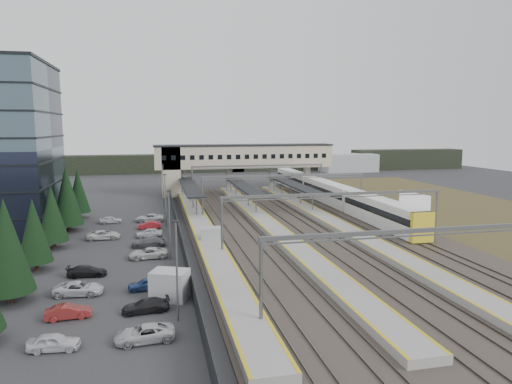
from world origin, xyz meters
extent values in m
plane|color=#2B2B2D|center=(0.00, 0.00, 0.00)|extent=(220.00, 220.00, 0.00)
cylinder|color=black|center=(-22.00, -18.00, 0.60)|extent=(0.44, 0.44, 1.20)
cone|color=black|center=(-22.00, -18.00, 5.10)|extent=(4.26, 4.26, 8.20)
cylinder|color=black|center=(-22.00, -9.00, 0.60)|extent=(0.44, 0.44, 1.20)
cone|color=black|center=(-22.00, -9.00, 4.40)|extent=(3.54, 3.54, 6.80)
cylinder|color=black|center=(-22.00, 0.00, 0.60)|extent=(0.44, 0.44, 1.20)
cone|color=black|center=(-22.00, 0.00, 4.50)|extent=(3.64, 3.64, 7.00)
cylinder|color=black|center=(-22.00, 10.00, 0.60)|extent=(0.44, 0.44, 1.20)
cone|color=black|center=(-22.00, 10.00, 5.25)|extent=(4.42, 4.42, 8.50)
cylinder|color=black|center=(-22.00, 20.00, 0.60)|extent=(0.44, 0.44, 1.20)
cone|color=black|center=(-22.00, 20.00, 4.60)|extent=(3.74, 3.74, 7.20)
imported|color=silver|center=(-16.50, -28.00, 0.59)|extent=(3.56, 1.67, 1.18)
imported|color=maroon|center=(-16.50, -22.70, 0.57)|extent=(3.57, 1.51, 1.15)
imported|color=silver|center=(-16.50, -17.40, 0.61)|extent=(4.56, 2.46, 1.22)
imported|color=black|center=(-16.50, -12.10, 0.57)|extent=(3.96, 1.73, 1.13)
imported|color=silver|center=(-16.50, 3.80, 0.61)|extent=(4.51, 2.28, 1.22)
imported|color=silver|center=(-16.50, 14.40, 0.58)|extent=(3.47, 1.60, 1.15)
imported|color=#BDBDC1|center=(-10.50, -28.00, 0.59)|extent=(4.39, 2.32, 1.18)
imported|color=black|center=(-10.50, -22.70, 0.56)|extent=(3.97, 1.91, 1.12)
imported|color=navy|center=(-10.50, -17.40, 0.58)|extent=(3.48, 1.52, 1.17)
imported|color=silver|center=(-10.50, -6.80, 0.62)|extent=(4.53, 2.24, 1.24)
imported|color=#55565C|center=(-10.50, -1.50, 0.62)|extent=(4.34, 1.92, 1.24)
imported|color=silver|center=(-10.50, 3.80, 0.61)|extent=(3.62, 1.56, 1.22)
imported|color=#A41F27|center=(-10.50, 9.10, 0.56)|extent=(3.40, 1.19, 1.12)
imported|color=silver|center=(-10.50, 14.40, 0.63)|extent=(4.56, 2.20, 1.25)
cylinder|color=slate|center=(-8.00, -25.00, 4.00)|extent=(0.16, 0.16, 8.00)
cube|color=black|center=(-8.00, -25.00, 8.00)|extent=(0.50, 0.25, 0.15)
cylinder|color=slate|center=(-8.00, -8.00, 4.00)|extent=(0.16, 0.16, 8.00)
cube|color=black|center=(-8.00, -8.00, 8.00)|extent=(0.50, 0.25, 0.15)
cylinder|color=slate|center=(-8.00, 10.00, 4.00)|extent=(0.16, 0.16, 8.00)
cube|color=black|center=(-8.00, 10.00, 8.00)|extent=(0.50, 0.25, 0.15)
cylinder|color=slate|center=(-8.00, 28.00, 4.00)|extent=(0.16, 0.16, 8.00)
cube|color=black|center=(-8.00, 28.00, 8.00)|extent=(0.50, 0.25, 0.15)
cube|color=#26282B|center=(-6.50, 5.00, 1.00)|extent=(0.08, 90.00, 2.00)
cube|color=#A8ABAE|center=(-8.45, -20.20, 1.30)|extent=(3.77, 3.33, 2.60)
cube|color=#A8ABAE|center=(-2.60, -2.55, 1.16)|extent=(2.78, 2.41, 2.33)
cube|color=#312C27|center=(12.00, 5.00, 0.10)|extent=(34.00, 90.00, 0.20)
cube|color=#59544C|center=(-0.72, 5.00, 0.28)|extent=(0.08, 90.00, 0.14)
cube|color=#59544C|center=(0.72, 5.00, 0.28)|extent=(0.08, 90.00, 0.14)
cube|color=#59544C|center=(3.28, 5.00, 0.28)|extent=(0.08, 90.00, 0.14)
cube|color=#59544C|center=(4.72, 5.00, 0.28)|extent=(0.08, 90.00, 0.14)
cube|color=#59544C|center=(9.28, 5.00, 0.28)|extent=(0.08, 90.00, 0.14)
cube|color=#59544C|center=(10.72, 5.00, 0.28)|extent=(0.08, 90.00, 0.14)
cube|color=#59544C|center=(13.28, 5.00, 0.28)|extent=(0.08, 90.00, 0.14)
cube|color=#59544C|center=(14.72, 5.00, 0.28)|extent=(0.08, 90.00, 0.14)
cube|color=#59544C|center=(19.28, 5.00, 0.28)|extent=(0.08, 90.00, 0.14)
cube|color=#59544C|center=(20.72, 5.00, 0.28)|extent=(0.08, 90.00, 0.14)
cube|color=#59544C|center=(23.28, 5.00, 0.28)|extent=(0.08, 90.00, 0.14)
cube|color=#59544C|center=(24.72, 5.00, 0.28)|extent=(0.08, 90.00, 0.14)
cube|color=#9B9B96|center=(-3.00, 5.00, 0.45)|extent=(3.20, 82.00, 0.90)
cube|color=gold|center=(-4.45, 5.00, 0.91)|extent=(0.25, 82.00, 0.02)
cube|color=gold|center=(-1.55, 5.00, 0.91)|extent=(0.25, 82.00, 0.02)
cube|color=#9B9B96|center=(7.00, 5.00, 0.45)|extent=(3.20, 82.00, 0.90)
cube|color=gold|center=(5.55, 5.00, 0.91)|extent=(0.25, 82.00, 0.02)
cube|color=gold|center=(8.45, 5.00, 0.91)|extent=(0.25, 82.00, 0.02)
cube|color=#9B9B96|center=(17.00, 5.00, 0.45)|extent=(3.20, 82.00, 0.90)
cube|color=gold|center=(15.55, 5.00, 0.91)|extent=(0.25, 82.00, 0.02)
cube|color=gold|center=(18.45, 5.00, 0.91)|extent=(0.25, 82.00, 0.02)
cube|color=black|center=(-3.00, 27.00, 4.00)|extent=(3.00, 30.00, 0.25)
cube|color=slate|center=(-3.00, 27.00, 3.85)|extent=(3.10, 30.00, 0.12)
cylinder|color=slate|center=(-3.00, 14.00, 2.40)|extent=(0.20, 0.20, 3.10)
cylinder|color=slate|center=(-3.00, 20.50, 2.40)|extent=(0.20, 0.20, 3.10)
cylinder|color=slate|center=(-3.00, 27.00, 2.40)|extent=(0.20, 0.20, 3.10)
cylinder|color=slate|center=(-3.00, 33.50, 2.40)|extent=(0.20, 0.20, 3.10)
cylinder|color=slate|center=(-3.00, 40.00, 2.40)|extent=(0.20, 0.20, 3.10)
cube|color=black|center=(7.00, 27.00, 4.00)|extent=(3.00, 30.00, 0.25)
cube|color=slate|center=(7.00, 27.00, 3.85)|extent=(3.10, 30.00, 0.12)
cylinder|color=slate|center=(7.00, 14.00, 2.40)|extent=(0.20, 0.20, 3.10)
cylinder|color=slate|center=(7.00, 20.50, 2.40)|extent=(0.20, 0.20, 3.10)
cylinder|color=slate|center=(7.00, 27.00, 2.40)|extent=(0.20, 0.20, 3.10)
cylinder|color=slate|center=(7.00, 33.50, 2.40)|extent=(0.20, 0.20, 3.10)
cylinder|color=slate|center=(7.00, 40.00, 2.40)|extent=(0.20, 0.20, 3.10)
cube|color=black|center=(17.00, 27.00, 4.00)|extent=(3.00, 30.00, 0.25)
cube|color=slate|center=(17.00, 27.00, 3.85)|extent=(3.10, 30.00, 0.12)
cylinder|color=slate|center=(17.00, 14.00, 2.40)|extent=(0.20, 0.20, 3.10)
cylinder|color=slate|center=(17.00, 20.50, 2.40)|extent=(0.20, 0.20, 3.10)
cylinder|color=slate|center=(17.00, 27.00, 2.40)|extent=(0.20, 0.20, 3.10)
cylinder|color=slate|center=(17.00, 33.50, 2.40)|extent=(0.20, 0.20, 3.10)
cylinder|color=slate|center=(17.00, 40.00, 2.40)|extent=(0.20, 0.20, 3.10)
cube|color=#BFB799|center=(10.50, 42.00, 8.50)|extent=(40.00, 6.00, 5.00)
cube|color=black|center=(10.50, 42.00, 11.05)|extent=(40.40, 6.40, 0.30)
cube|color=#BFB799|center=(-6.00, 42.00, 5.50)|extent=(4.00, 6.00, 11.00)
cube|color=black|center=(-7.50, 38.98, 8.60)|extent=(1.00, 0.06, 1.00)
cube|color=black|center=(-5.50, 38.98, 8.60)|extent=(1.00, 0.06, 1.00)
cube|color=black|center=(-3.50, 38.98, 8.60)|extent=(1.00, 0.06, 1.00)
cube|color=black|center=(-1.50, 38.98, 8.60)|extent=(1.00, 0.06, 1.00)
cube|color=black|center=(0.50, 38.98, 8.60)|extent=(1.00, 0.06, 1.00)
cube|color=black|center=(2.50, 38.98, 8.60)|extent=(1.00, 0.06, 1.00)
cube|color=black|center=(4.50, 38.98, 8.60)|extent=(1.00, 0.06, 1.00)
cube|color=black|center=(6.50, 38.98, 8.60)|extent=(1.00, 0.06, 1.00)
cube|color=black|center=(8.50, 38.98, 8.60)|extent=(1.00, 0.06, 1.00)
cube|color=black|center=(10.50, 38.98, 8.60)|extent=(1.00, 0.06, 1.00)
cube|color=black|center=(12.50, 38.98, 8.60)|extent=(1.00, 0.06, 1.00)
cube|color=black|center=(14.50, 38.98, 8.60)|extent=(1.00, 0.06, 1.00)
cube|color=black|center=(16.50, 38.98, 8.60)|extent=(1.00, 0.06, 1.00)
cube|color=black|center=(18.50, 38.98, 8.60)|extent=(1.00, 0.06, 1.00)
cube|color=black|center=(20.50, 38.98, 8.60)|extent=(1.00, 0.06, 1.00)
cube|color=black|center=(22.50, 38.98, 8.60)|extent=(1.00, 0.06, 1.00)
cube|color=black|center=(24.50, 38.98, 8.60)|extent=(1.00, 0.06, 1.00)
cube|color=black|center=(26.50, 38.98, 8.60)|extent=(1.00, 0.06, 1.00)
cube|color=black|center=(28.50, 38.98, 8.60)|extent=(1.00, 0.06, 1.00)
cube|color=#9B9B96|center=(-4.50, 42.00, 3.00)|extent=(1.20, 1.60, 6.00)
cube|color=#9B9B96|center=(-3.00, 42.00, 3.00)|extent=(1.20, 1.60, 6.00)
cube|color=#9B9B96|center=(7.00, 42.00, 3.00)|extent=(1.20, 1.60, 6.00)
cube|color=#9B9B96|center=(17.00, 42.00, 3.00)|extent=(1.20, 1.60, 6.00)
cube|color=#9B9B96|center=(25.50, 42.00, 3.00)|extent=(1.20, 1.60, 6.00)
cylinder|color=slate|center=(-2.00, -28.00, 3.50)|extent=(0.28, 0.28, 7.00)
cube|color=slate|center=(12.00, -28.00, 7.00)|extent=(28.40, 0.25, 0.35)
cube|color=slate|center=(12.00, -28.00, 6.60)|extent=(28.40, 0.12, 0.12)
cylinder|color=slate|center=(-2.00, -8.00, 3.50)|extent=(0.28, 0.28, 7.00)
cylinder|color=slate|center=(26.00, -8.00, 3.50)|extent=(0.28, 0.28, 7.00)
cube|color=slate|center=(12.00, -8.00, 7.00)|extent=(28.40, 0.25, 0.35)
cube|color=slate|center=(12.00, -8.00, 6.60)|extent=(28.40, 0.12, 0.12)
cylinder|color=slate|center=(-2.00, 14.00, 3.50)|extent=(0.28, 0.28, 7.00)
cylinder|color=slate|center=(26.00, 14.00, 3.50)|extent=(0.28, 0.28, 7.00)
cube|color=slate|center=(12.00, 14.00, 7.00)|extent=(28.40, 0.25, 0.35)
cube|color=slate|center=(12.00, 14.00, 6.60)|extent=(28.40, 0.12, 0.12)
cylinder|color=slate|center=(-2.00, 34.00, 3.50)|extent=(0.28, 0.28, 7.00)
cylinder|color=slate|center=(26.00, 34.00, 3.50)|extent=(0.28, 0.28, 7.00)
cube|color=slate|center=(12.00, 34.00, 7.00)|extent=(28.40, 0.25, 0.35)
cube|color=slate|center=(12.00, 34.00, 6.60)|extent=(28.40, 0.12, 0.12)
cube|color=white|center=(24.00, 2.49, 2.31)|extent=(3.08, 21.37, 3.95)
cube|color=black|center=(24.00, 2.49, 2.75)|extent=(3.14, 20.77, 0.99)
cube|color=slate|center=(24.00, 2.49, 0.60)|extent=(2.64, 19.97, 0.55)
cube|color=white|center=(24.00, 24.46, 2.31)|extent=(3.08, 21.37, 3.95)
cube|color=black|center=(24.00, 24.46, 2.75)|extent=(3.14, 20.77, 0.99)
cube|color=slate|center=(24.00, 24.46, 0.60)|extent=(2.64, 19.97, 0.55)
cube|color=white|center=(24.00, 46.42, 2.31)|extent=(3.08, 21.37, 3.95)
cube|color=black|center=(24.00, 46.42, 2.75)|extent=(3.14, 20.77, 0.99)
cube|color=slate|center=(24.00, 46.42, 0.60)|extent=(2.64, 19.97, 0.55)
cube|color=yellow|center=(24.00, -8.09, 2.31)|extent=(3.10, 0.90, 3.95)
cylinder|color=slate|center=(27.14, -3.74, 1.74)|extent=(0.20, 0.20, 3.49)
cylinder|color=slate|center=(27.14, 1.80, 1.74)|extent=(0.20, 0.20, 3.49)
cube|color=white|center=(27.14, -0.97, 4.02)|extent=(1.08, 6.50, 3.27)
cube|color=#413D1F|center=(45.00, 5.00, 0.03)|extent=(34.00, 120.00, 0.06)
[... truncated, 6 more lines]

